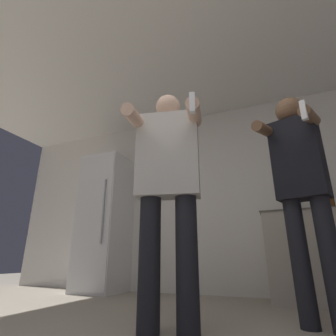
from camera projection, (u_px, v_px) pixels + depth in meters
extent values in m
cube|color=silver|center=(220.00, 195.00, 3.64)|extent=(7.00, 0.06, 2.55)
cube|color=silver|center=(186.00, 47.00, 2.79)|extent=(7.00, 3.36, 0.05)
cube|color=white|center=(105.00, 221.00, 3.82)|extent=(0.61, 0.60, 1.90)
cube|color=silver|center=(92.00, 219.00, 3.55)|extent=(0.59, 0.01, 1.83)
cylinder|color=#99999E|center=(103.00, 210.00, 3.49)|extent=(0.02, 0.02, 0.86)
cube|color=#676256|center=(334.00, 211.00, 2.79)|extent=(1.48, 0.63, 0.01)
cylinder|color=#563314|center=(331.00, 201.00, 2.84)|extent=(0.06, 0.06, 0.21)
cylinder|color=#563314|center=(329.00, 188.00, 2.89)|extent=(0.02, 0.02, 0.08)
sphere|color=maroon|center=(328.00, 185.00, 2.90)|extent=(0.03, 0.03, 0.03)
cylinder|color=#194723|center=(321.00, 204.00, 2.87)|extent=(0.08, 0.08, 0.17)
cylinder|color=#194723|center=(319.00, 193.00, 2.91)|extent=(0.03, 0.03, 0.08)
sphere|color=#B29933|center=(318.00, 189.00, 2.92)|extent=(0.03, 0.03, 0.03)
cylinder|color=black|center=(291.00, 204.00, 2.98)|extent=(0.08, 0.08, 0.20)
cylinder|color=black|center=(289.00, 193.00, 3.02)|extent=(0.03, 0.03, 0.06)
sphere|color=black|center=(289.00, 190.00, 3.03)|extent=(0.03, 0.03, 0.03)
cylinder|color=black|center=(149.00, 261.00, 1.74)|extent=(0.15, 0.15, 0.85)
cylinder|color=black|center=(187.00, 261.00, 1.70)|extent=(0.15, 0.15, 0.85)
cube|color=beige|center=(168.00, 156.00, 1.96)|extent=(0.49, 0.29, 0.64)
sphere|color=beige|center=(168.00, 107.00, 2.10)|extent=(0.20, 0.20, 0.20)
cylinder|color=beige|center=(135.00, 118.00, 1.91)|extent=(0.17, 0.38, 0.15)
cylinder|color=beige|center=(194.00, 113.00, 1.84)|extent=(0.17, 0.38, 0.15)
cube|color=white|center=(192.00, 103.00, 1.66)|extent=(0.04, 0.04, 0.14)
cylinder|color=black|center=(300.00, 261.00, 1.85)|extent=(0.13, 0.13, 0.85)
cylinder|color=black|center=(331.00, 261.00, 1.73)|extent=(0.13, 0.13, 0.85)
cube|color=black|center=(298.00, 159.00, 2.03)|extent=(0.39, 0.30, 0.64)
sphere|color=brown|center=(289.00, 111.00, 2.17)|extent=(0.22, 0.22, 0.22)
cylinder|color=brown|center=(265.00, 130.00, 2.09)|extent=(0.19, 0.35, 0.14)
cylinder|color=brown|center=(309.00, 116.00, 1.89)|extent=(0.19, 0.35, 0.14)
cube|color=white|center=(304.00, 110.00, 1.76)|extent=(0.05, 0.05, 0.14)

